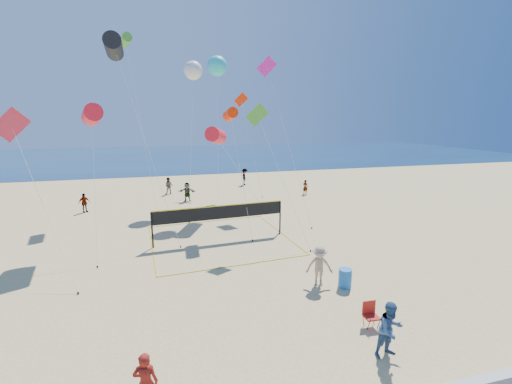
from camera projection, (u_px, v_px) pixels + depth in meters
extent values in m
plane|color=#D4BD78|center=(255.00, 361.00, 10.83)|extent=(120.00, 120.00, 0.00)
cube|color=navy|center=(178.00, 156.00, 69.38)|extent=(140.00, 50.00, 0.03)
imported|color=maroon|center=(146.00, 383.00, 8.79)|extent=(0.68, 0.49, 1.73)
imported|color=#32517D|center=(390.00, 330.00, 10.90)|extent=(0.97, 0.79, 1.86)
imported|color=tan|center=(319.00, 266.00, 15.57)|extent=(1.37, 1.02, 1.88)
imported|color=gray|center=(84.00, 203.00, 27.73)|extent=(0.97, 0.86, 1.58)
imported|color=gray|center=(187.00, 192.00, 31.45)|extent=(1.69, 0.99, 1.74)
imported|color=gray|center=(305.00, 187.00, 34.35)|extent=(0.62, 0.63, 1.46)
imported|color=gray|center=(169.00, 186.00, 34.31)|extent=(0.95, 0.81, 1.70)
imported|color=gray|center=(245.00, 177.00, 39.05)|extent=(0.96, 1.34, 1.89)
cube|color=#AF1D14|center=(371.00, 317.00, 12.48)|extent=(0.53, 0.49, 0.06)
cube|color=#AF1D14|center=(369.00, 307.00, 12.62)|extent=(0.52, 0.07, 0.51)
cylinder|color=black|center=(369.00, 325.00, 12.30)|extent=(0.03, 0.26, 0.67)
cylinder|color=black|center=(363.00, 319.00, 12.66)|extent=(0.03, 0.26, 0.67)
cylinder|color=black|center=(379.00, 324.00, 12.39)|extent=(0.03, 0.26, 0.67)
cylinder|color=black|center=(373.00, 318.00, 12.75)|extent=(0.03, 0.26, 0.67)
cylinder|color=blue|center=(345.00, 278.00, 15.47)|extent=(0.64, 0.64, 0.88)
cylinder|color=black|center=(152.00, 230.00, 20.06)|extent=(0.10, 0.10, 2.18)
cylinder|color=black|center=(280.00, 217.00, 22.71)|extent=(0.10, 0.10, 2.18)
cube|color=black|center=(220.00, 213.00, 21.24)|extent=(8.14, 0.67, 0.82)
cube|color=gold|center=(220.00, 206.00, 21.15)|extent=(8.15, 0.68, 0.06)
cube|color=gold|center=(239.00, 265.00, 17.85)|extent=(8.35, 0.72, 0.02)
cube|color=gold|center=(207.00, 221.00, 25.38)|extent=(8.35, 0.72, 0.02)
cylinder|color=red|center=(92.00, 115.00, 19.64)|extent=(1.60, 2.58, 1.31)
cylinder|color=silver|center=(95.00, 187.00, 18.60)|extent=(0.27, 4.00, 7.65)
cylinder|color=black|center=(97.00, 267.00, 17.56)|extent=(0.08, 0.08, 0.10)
cylinder|color=black|center=(114.00, 47.00, 21.16)|extent=(1.22, 2.61, 1.40)
cylinder|color=silver|center=(146.00, 145.00, 20.74)|extent=(3.34, 4.46, 11.81)
cylinder|color=black|center=(181.00, 247.00, 20.31)|extent=(0.08, 0.08, 0.10)
cylinder|color=#FF2E04|center=(230.00, 114.00, 22.98)|extent=(0.78, 1.76, 0.95)
cylinder|color=silver|center=(241.00, 175.00, 22.17)|extent=(0.62, 3.63, 7.73)
cylinder|color=black|center=(252.00, 240.00, 21.35)|extent=(0.08, 0.08, 0.10)
cube|color=red|center=(11.00, 125.00, 18.12)|extent=(1.91, 0.33, 1.90)
cylinder|color=silver|center=(41.00, 201.00, 16.52)|extent=(3.85, 6.03, 7.14)
cylinder|color=black|center=(78.00, 293.00, 14.92)|extent=(0.08, 0.08, 0.10)
cube|color=green|center=(257.00, 115.00, 20.47)|extent=(1.45, 0.22, 1.43)
cylinder|color=silver|center=(283.00, 181.00, 20.07)|extent=(2.36, 3.20, 7.67)
cylinder|color=black|center=(311.00, 251.00, 19.67)|extent=(0.08, 0.08, 0.10)
cube|color=#E521A6|center=(267.00, 66.00, 28.98)|extent=(1.61, 0.72, 1.73)
cylinder|color=silver|center=(287.00, 139.00, 26.35)|extent=(0.84, 8.43, 11.75)
cylinder|color=black|center=(312.00, 228.00, 23.73)|extent=(0.08, 0.08, 0.10)
sphere|color=silver|center=(193.00, 70.00, 29.60)|extent=(1.88, 1.88, 1.60)
cylinder|color=silver|center=(191.00, 140.00, 27.29)|extent=(1.33, 7.15, 11.51)
cylinder|color=black|center=(189.00, 223.00, 24.98)|extent=(0.08, 0.08, 0.10)
sphere|color=#28C9D2|center=(217.00, 66.00, 27.33)|extent=(1.63, 1.63, 1.58)
cylinder|color=silver|center=(218.00, 139.00, 27.70)|extent=(0.47, 1.71, 11.55)
cylinder|color=black|center=(218.00, 211.00, 28.07)|extent=(0.08, 0.08, 0.10)
cylinder|color=green|center=(125.00, 40.00, 27.48)|extent=(1.26, 1.95, 0.99)
cylinder|color=silver|center=(141.00, 127.00, 27.22)|extent=(1.81, 4.10, 13.59)
cylinder|color=black|center=(158.00, 215.00, 26.96)|extent=(0.08, 0.08, 0.10)
cube|color=#FF2E04|center=(241.00, 100.00, 33.68)|extent=(1.42, 0.26, 1.41)
cylinder|color=silver|center=(252.00, 148.00, 33.35)|extent=(1.35, 3.16, 9.24)
cylinder|color=black|center=(262.00, 197.00, 33.01)|extent=(0.08, 0.08, 0.10)
cylinder|color=red|center=(216.00, 136.00, 26.04)|extent=(2.02, 2.89, 1.46)
cylinder|color=silver|center=(245.00, 181.00, 24.32)|extent=(3.23, 5.90, 6.17)
cylinder|color=black|center=(280.00, 234.00, 22.60)|extent=(0.08, 0.08, 0.10)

